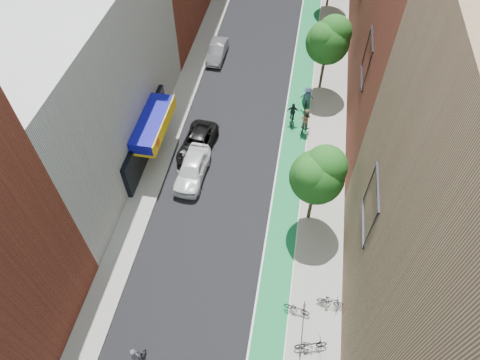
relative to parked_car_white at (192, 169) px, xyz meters
The scene contains 17 objects.
ground 12.64m from the parked_car_white, 76.25° to the right, with size 160.00×160.00×0.00m, color black.
bike_lane 15.44m from the parked_car_white, 63.01° to the left, with size 2.00×68.00×0.01m, color #136B34.
sidewalk_left 14.08m from the parked_car_white, 102.31° to the left, with size 2.00×68.00×0.15m, color gray.
sidewalk_right 16.72m from the parked_car_white, 55.34° to the left, with size 3.00×68.00×0.15m, color gray.
building_left_white 9.70m from the parked_car_white, 167.71° to the left, with size 8.00×20.00×12.00m, color silver.
tree_near 9.73m from the parked_car_white, 14.51° to the right, with size 3.40×3.36×6.42m.
tree_mid 15.16m from the parked_car_white, 53.68° to the left, with size 3.55×3.53×6.74m.
parked_car_white is the anchor object (origin of this frame).
parked_car_black 2.72m from the parked_car_white, 95.78° to the left, with size 2.20×4.78×1.33m, color black.
parked_car_silver 14.75m from the parked_car_white, 94.76° to the left, with size 1.42×4.08×1.34m, color gray.
cyclist_lead 13.38m from the parked_car_white, 88.76° to the right, with size 0.87×1.67×2.14m.
cyclist_lane_near 9.82m from the parked_car_white, 38.83° to the left, with size 1.05×1.88×2.20m.
cyclist_lane_mid 9.58m from the parked_car_white, 46.44° to the left, with size 0.96×1.73×1.95m.
cyclist_lane_far 11.76m from the parked_car_white, 49.93° to the left, with size 1.12×1.58×2.06m.
parked_bike_near 14.36m from the parked_car_white, 49.58° to the right, with size 0.63×1.81×0.95m, color black.
parked_bike_mid 13.21m from the parked_car_white, 38.89° to the right, with size 0.44×1.55×0.93m, color black.
parked_bike_far 12.32m from the parked_car_white, 47.02° to the right, with size 0.53×1.53×0.80m, color black.
Camera 1 is at (3.82, -6.87, 24.28)m, focal length 32.00 mm.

